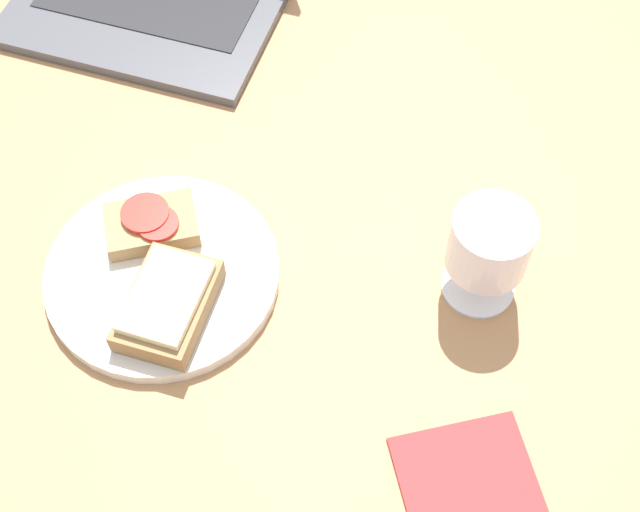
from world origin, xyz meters
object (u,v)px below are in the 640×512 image
plate (163,274)px  napkin (475,503)px  wine_glass (489,247)px  sandwich_with_tomato (151,223)px  sandwich_with_cheese (168,303)px

plate → napkin: 37.51cm
wine_glass → sandwich_with_tomato: bearing=-172.2°
napkin → wine_glass: bearing=101.9°
plate → sandwich_with_tomato: size_ratio=2.14×
sandwich_with_cheese → wine_glass: wine_glass is taller
sandwich_with_tomato → sandwich_with_cheese: size_ratio=0.97×
sandwich_with_cheese → wine_glass: bearing=24.8°
plate → wine_glass: (30.61, 8.74, 6.74)cm
sandwich_with_tomato → wine_glass: bearing=7.8°
sandwich_with_tomato → napkin: bearing=-24.3°
sandwich_with_tomato → sandwich_with_cheese: 9.95cm
sandwich_with_tomato → wine_glass: 33.98cm
napkin → plate: bearing=159.7°
sandwich_with_tomato → plate: bearing=-56.8°
sandwich_with_cheese → napkin: (32.47, -8.83, -2.99)cm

